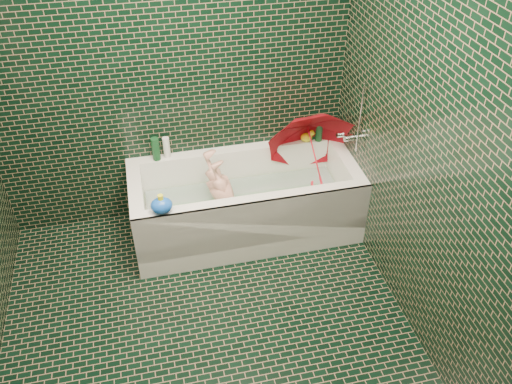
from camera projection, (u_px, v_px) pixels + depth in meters
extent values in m
plane|color=black|center=(211.00, 342.00, 3.46)|extent=(2.80, 2.80, 0.00)
plane|color=black|center=(169.00, 68.00, 3.77)|extent=(2.80, 0.00, 2.80)
plane|color=black|center=(437.00, 153.00, 2.92)|extent=(0.00, 2.80, 2.80)
cube|color=white|center=(245.00, 221.00, 4.28)|extent=(1.70, 0.75, 0.15)
cube|color=white|center=(236.00, 169.00, 4.36)|extent=(1.70, 0.10, 0.40)
cube|color=white|center=(255.00, 220.00, 3.86)|extent=(1.70, 0.10, 0.40)
cube|color=white|center=(344.00, 179.00, 4.26)|extent=(0.10, 0.55, 0.40)
cube|color=white|center=(138.00, 209.00, 3.97)|extent=(0.10, 0.55, 0.40)
cube|color=white|center=(256.00, 232.00, 3.88)|extent=(1.70, 0.02, 0.55)
cube|color=green|center=(245.00, 213.00, 4.23)|extent=(1.35, 0.47, 0.01)
cube|color=silver|center=(245.00, 198.00, 4.14)|extent=(1.48, 0.53, 0.00)
cylinder|color=silver|center=(353.00, 137.00, 4.03)|extent=(0.14, 0.05, 0.05)
cylinder|color=silver|center=(340.00, 135.00, 4.06)|extent=(0.05, 0.04, 0.04)
cylinder|color=silver|center=(360.00, 118.00, 3.81)|extent=(0.01, 0.01, 0.55)
imported|color=#E3A18E|center=(228.00, 201.00, 4.10)|extent=(0.91, 0.41, 0.40)
imported|color=red|center=(314.00, 154.00, 4.10)|extent=(0.80, 0.92, 0.90)
imported|color=white|center=(326.00, 138.00, 4.35)|extent=(0.12, 0.12, 0.25)
imported|color=#461D6F|center=(332.00, 135.00, 4.40)|extent=(0.10, 0.10, 0.21)
imported|color=#12411F|center=(316.00, 139.00, 4.35)|extent=(0.15, 0.15, 0.18)
cylinder|color=#12411F|center=(319.00, 128.00, 4.26)|extent=(0.07, 0.07, 0.22)
cylinder|color=silver|center=(334.00, 126.00, 4.31)|extent=(0.06, 0.06, 0.19)
cylinder|color=#12411F|center=(156.00, 149.00, 4.06)|extent=(0.08, 0.08, 0.18)
cylinder|color=white|center=(166.00, 147.00, 4.09)|extent=(0.05, 0.05, 0.17)
ellipsoid|color=yellow|center=(306.00, 137.00, 4.30)|extent=(0.12, 0.11, 0.07)
sphere|color=yellow|center=(311.00, 133.00, 4.27)|extent=(0.05, 0.05, 0.05)
cone|color=orange|center=(315.00, 134.00, 4.27)|extent=(0.03, 0.03, 0.02)
ellipsoid|color=blue|center=(162.00, 206.00, 3.58)|extent=(0.18, 0.16, 0.11)
cylinder|color=yellow|center=(160.00, 198.00, 3.54)|extent=(0.04, 0.04, 0.04)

